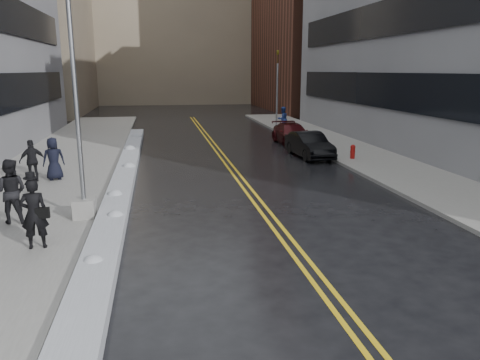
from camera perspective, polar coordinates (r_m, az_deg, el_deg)
name	(u,v)px	position (r m, az deg, el deg)	size (l,w,h in m)	color
ground	(196,237)	(13.47, -5.39, -6.99)	(160.00, 160.00, 0.00)	black
sidewalk_west	(56,170)	(23.56, -21.56, 1.13)	(5.50, 50.00, 0.15)	gray
sidewalk_east	(370,159)	(25.53, 15.58, 2.46)	(4.00, 50.00, 0.15)	gray
lane_line_left	(226,166)	(23.32, -1.67, 1.77)	(0.12, 50.00, 0.01)	gold
lane_line_right	(232,165)	(23.36, -0.95, 1.80)	(0.12, 50.00, 0.01)	gold
snow_ridge	(125,175)	(21.14, -13.85, 0.65)	(0.90, 30.00, 0.34)	#B8BAC1
building_west_far	(18,29)	(58.61, -25.44, 16.30)	(14.00, 22.00, 18.00)	gray
building_far	(174,26)	(72.95, -8.06, 18.15)	(36.00, 16.00, 22.00)	gray
lamppost	(79,142)	(14.95, -19.01, 4.40)	(0.65, 0.65, 7.62)	gray
fire_hydrant	(353,151)	(25.04, 13.58, 3.47)	(0.26, 0.26, 0.73)	maroon
traffic_signal	(277,86)	(37.83, 4.55, 11.34)	(0.16, 0.20, 6.00)	gray
pedestrian_fedora	(34,214)	(13.07, -23.81, -3.78)	(0.67, 0.44, 1.85)	black
pedestrian_b	(11,191)	(15.54, -26.15, -1.23)	(0.95, 0.74, 1.95)	black
pedestrian_c	(54,159)	(21.01, -21.78, 2.43)	(0.87, 0.57, 1.79)	black
pedestrian_d	(32,161)	(20.99, -23.98, 2.16)	(1.02, 0.42, 1.74)	black
pedestrian_east	(283,119)	(35.49, 5.22, 7.42)	(0.89, 0.69, 1.83)	navy
car_black	(309,145)	(25.72, 8.45, 4.26)	(1.45, 4.16, 1.37)	black
car_maroon	(292,134)	(30.22, 6.35, 5.60)	(1.85, 4.55, 1.32)	#3B090D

